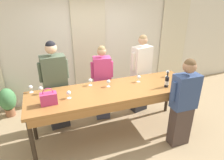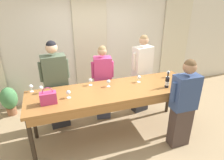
{
  "view_description": "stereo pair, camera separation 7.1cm",
  "coord_description": "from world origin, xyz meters",
  "px_view_note": "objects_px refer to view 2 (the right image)",
  "views": [
    {
      "loc": [
        -1.12,
        -3.03,
        2.64
      ],
      "look_at": [
        0.0,
        0.09,
        1.15
      ],
      "focal_mm": 32.0,
      "sensor_mm": 36.0,
      "label": 1
    },
    {
      "loc": [
        -1.06,
        -3.06,
        2.64
      ],
      "look_at": [
        0.0,
        0.09,
        1.15
      ],
      "focal_mm": 32.0,
      "sensor_mm": 36.0,
      "label": 2
    }
  ],
  "objects_px": {
    "guest_olive_jacket": "(56,86)",
    "host_pouring": "(184,104)",
    "wine_glass_center_right": "(68,93)",
    "guest_pink_top": "(103,83)",
    "tasting_bar": "(114,94)",
    "wine_bottle": "(167,82)",
    "guest_cream_sweater": "(142,74)",
    "handbag": "(48,98)",
    "wine_glass_center_left": "(109,82)",
    "potted_plant": "(9,100)",
    "wine_glass_front_left": "(90,81)",
    "wine_glass_center_mid": "(31,87)",
    "wine_glass_front_right": "(139,78)",
    "wine_glass_back_left": "(168,73)",
    "wine_glass_front_mid": "(41,88)"
  },
  "relations": [
    {
      "from": "tasting_bar",
      "to": "wine_bottle",
      "type": "bearing_deg",
      "value": -11.88
    },
    {
      "from": "wine_glass_front_right",
      "to": "potted_plant",
      "type": "distance_m",
      "value": 2.97
    },
    {
      "from": "wine_glass_center_left",
      "to": "host_pouring",
      "type": "relative_size",
      "value": 0.08
    },
    {
      "from": "wine_glass_front_mid",
      "to": "wine_glass_center_mid",
      "type": "bearing_deg",
      "value": 146.02
    },
    {
      "from": "tasting_bar",
      "to": "guest_olive_jacket",
      "type": "xyz_separation_m",
      "value": [
        -0.97,
        0.66,
        0.01
      ]
    },
    {
      "from": "wine_bottle",
      "to": "wine_glass_back_left",
      "type": "xyz_separation_m",
      "value": [
        0.29,
        0.41,
        -0.02
      ]
    },
    {
      "from": "wine_glass_front_left",
      "to": "wine_glass_center_mid",
      "type": "bearing_deg",
      "value": 175.94
    },
    {
      "from": "potted_plant",
      "to": "wine_bottle",
      "type": "bearing_deg",
      "value": -28.9
    },
    {
      "from": "guest_olive_jacket",
      "to": "host_pouring",
      "type": "bearing_deg",
      "value": -32.21
    },
    {
      "from": "handbag",
      "to": "host_pouring",
      "type": "distance_m",
      "value": 2.26
    },
    {
      "from": "tasting_bar",
      "to": "wine_glass_front_right",
      "type": "xyz_separation_m",
      "value": [
        0.58,
        0.17,
        0.18
      ]
    },
    {
      "from": "wine_glass_center_mid",
      "to": "potted_plant",
      "type": "height_order",
      "value": "wine_glass_center_mid"
    },
    {
      "from": "wine_bottle",
      "to": "wine_glass_back_left",
      "type": "height_order",
      "value": "wine_bottle"
    },
    {
      "from": "guest_pink_top",
      "to": "guest_cream_sweater",
      "type": "bearing_deg",
      "value": -0.0
    },
    {
      "from": "wine_bottle",
      "to": "wine_glass_front_mid",
      "type": "relative_size",
      "value": 2.24
    },
    {
      "from": "wine_bottle",
      "to": "wine_glass_center_left",
      "type": "relative_size",
      "value": 2.24
    },
    {
      "from": "tasting_bar",
      "to": "wine_glass_front_mid",
      "type": "relative_size",
      "value": 22.49
    },
    {
      "from": "wine_glass_center_left",
      "to": "host_pouring",
      "type": "xyz_separation_m",
      "value": [
        1.1,
        -0.79,
        -0.24
      ]
    },
    {
      "from": "wine_glass_front_right",
      "to": "host_pouring",
      "type": "relative_size",
      "value": 0.08
    },
    {
      "from": "wine_glass_front_right",
      "to": "wine_glass_center_right",
      "type": "height_order",
      "value": "same"
    },
    {
      "from": "wine_bottle",
      "to": "host_pouring",
      "type": "relative_size",
      "value": 0.18
    },
    {
      "from": "handbag",
      "to": "wine_glass_center_right",
      "type": "bearing_deg",
      "value": 14.72
    },
    {
      "from": "wine_glass_center_left",
      "to": "wine_bottle",
      "type": "bearing_deg",
      "value": -20.45
    },
    {
      "from": "guest_pink_top",
      "to": "potted_plant",
      "type": "bearing_deg",
      "value": 158.68
    },
    {
      "from": "handbag",
      "to": "guest_olive_jacket",
      "type": "distance_m",
      "value": 0.81
    },
    {
      "from": "wine_glass_center_right",
      "to": "guest_pink_top",
      "type": "distance_m",
      "value": 1.07
    },
    {
      "from": "wine_bottle",
      "to": "wine_glass_center_left",
      "type": "distance_m",
      "value": 1.08
    },
    {
      "from": "host_pouring",
      "to": "guest_cream_sweater",
      "type": "bearing_deg",
      "value": 97.62
    },
    {
      "from": "wine_bottle",
      "to": "guest_cream_sweater",
      "type": "distance_m",
      "value": 0.89
    },
    {
      "from": "wine_glass_center_left",
      "to": "wine_glass_front_left",
      "type": "bearing_deg",
      "value": 152.18
    },
    {
      "from": "wine_glass_front_right",
      "to": "host_pouring",
      "type": "height_order",
      "value": "host_pouring"
    },
    {
      "from": "wine_glass_center_left",
      "to": "guest_cream_sweater",
      "type": "height_order",
      "value": "guest_cream_sweater"
    },
    {
      "from": "wine_glass_center_mid",
      "to": "wine_glass_front_mid",
      "type": "bearing_deg",
      "value": -33.98
    },
    {
      "from": "wine_glass_front_right",
      "to": "wine_glass_center_right",
      "type": "xyz_separation_m",
      "value": [
        -1.39,
        -0.2,
        0.0
      ]
    },
    {
      "from": "wine_glass_center_left",
      "to": "host_pouring",
      "type": "height_order",
      "value": "host_pouring"
    },
    {
      "from": "guest_olive_jacket",
      "to": "handbag",
      "type": "bearing_deg",
      "value": -101.69
    },
    {
      "from": "wine_bottle",
      "to": "wine_glass_front_right",
      "type": "distance_m",
      "value": 0.54
    },
    {
      "from": "tasting_bar",
      "to": "potted_plant",
      "type": "height_order",
      "value": "tasting_bar"
    },
    {
      "from": "tasting_bar",
      "to": "host_pouring",
      "type": "height_order",
      "value": "host_pouring"
    },
    {
      "from": "wine_glass_front_right",
      "to": "wine_glass_center_left",
      "type": "xyz_separation_m",
      "value": [
        -0.62,
        0.0,
        0.0
      ]
    },
    {
      "from": "wine_glass_center_right",
      "to": "wine_glass_back_left",
      "type": "distance_m",
      "value": 2.08
    },
    {
      "from": "tasting_bar",
      "to": "wine_glass_center_right",
      "type": "height_order",
      "value": "wine_glass_center_right"
    },
    {
      "from": "wine_bottle",
      "to": "wine_glass_back_left",
      "type": "distance_m",
      "value": 0.5
    },
    {
      "from": "guest_pink_top",
      "to": "guest_cream_sweater",
      "type": "height_order",
      "value": "guest_cream_sweater"
    },
    {
      "from": "wine_glass_front_left",
      "to": "potted_plant",
      "type": "xyz_separation_m",
      "value": [
        -1.66,
        1.1,
        -0.71
      ]
    },
    {
      "from": "guest_olive_jacket",
      "to": "potted_plant",
      "type": "distance_m",
      "value": 1.41
    },
    {
      "from": "tasting_bar",
      "to": "wine_glass_back_left",
      "type": "distance_m",
      "value": 1.29
    },
    {
      "from": "guest_cream_sweater",
      "to": "potted_plant",
      "type": "bearing_deg",
      "value": 164.99
    },
    {
      "from": "guest_olive_jacket",
      "to": "host_pouring",
      "type": "relative_size",
      "value": 1.1
    },
    {
      "from": "tasting_bar",
      "to": "guest_pink_top",
      "type": "bearing_deg",
      "value": 91.89
    }
  ]
}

